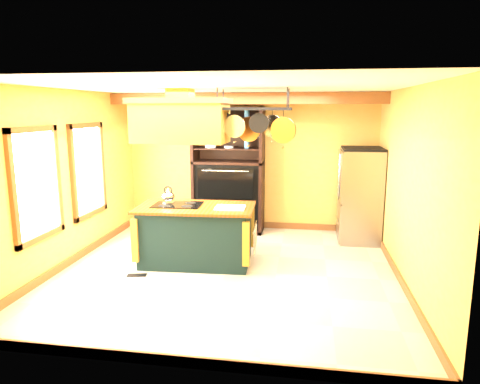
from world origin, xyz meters
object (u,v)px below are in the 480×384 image
(pot_rack, at_px, (255,118))
(hutch, at_px, (229,184))
(kitchen_island, at_px, (196,234))
(range_hood, at_px, (181,119))
(refrigerator, at_px, (360,197))

(pot_rack, bearing_deg, hutch, 110.95)
(kitchen_island, relative_size, pot_rack, 1.53)
(range_hood, relative_size, refrigerator, 0.86)
(pot_rack, distance_m, hutch, 2.49)
(kitchen_island, height_order, pot_rack, pot_rack)
(range_hood, bearing_deg, refrigerator, 29.59)
(kitchen_island, bearing_deg, pot_rack, -2.81)
(kitchen_island, xyz_separation_m, hutch, (0.17, 1.96, 0.46))
(pot_rack, relative_size, hutch, 0.49)
(range_hood, distance_m, pot_rack, 1.12)
(range_hood, bearing_deg, pot_rack, 0.00)
(kitchen_island, relative_size, refrigerator, 1.10)
(refrigerator, height_order, hutch, hutch)
(kitchen_island, height_order, refrigerator, refrigerator)
(hutch, bearing_deg, pot_rack, -69.05)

